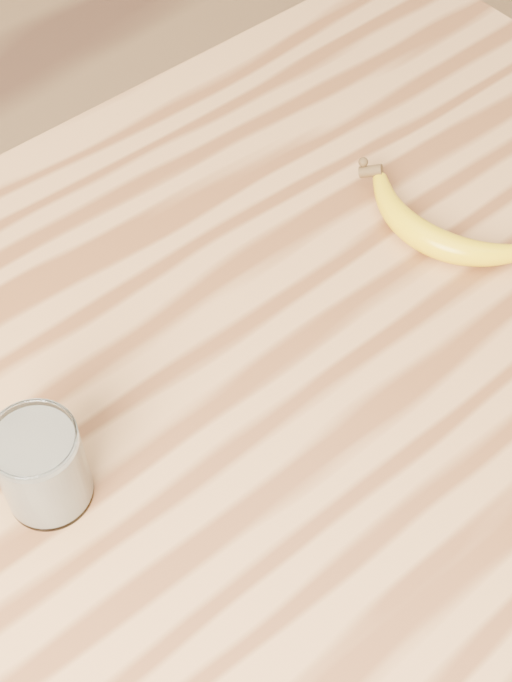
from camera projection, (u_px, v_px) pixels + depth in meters
table at (247, 447)px, 0.97m from camera, size 1.20×0.80×0.90m
smoothie_glass at (42, 467)px, 0.76m from camera, size 0.07×0.07×0.09m
banana at (428, 240)px, 0.94m from camera, size 0.15×0.27×0.03m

